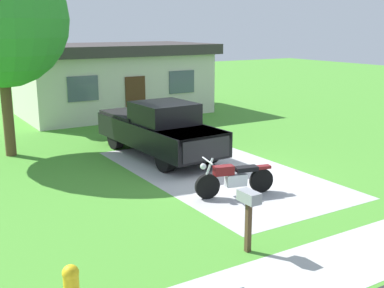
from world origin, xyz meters
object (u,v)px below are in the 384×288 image
(neighbor_house, at_px, (114,78))
(pickup_truck, at_px, (158,128))
(motorcycle, at_px, (234,178))
(mailbox, at_px, (249,205))

(neighbor_house, bearing_deg, pickup_truck, -103.35)
(motorcycle, bearing_deg, pickup_truck, 87.22)
(pickup_truck, height_order, neighbor_house, neighbor_house)
(neighbor_house, bearing_deg, mailbox, -103.98)
(motorcycle, xyz_separation_m, neighbor_house, (2.27, 13.34, 1.32))
(mailbox, distance_m, neighbor_house, 16.66)
(mailbox, bearing_deg, motorcycle, 58.08)
(motorcycle, xyz_separation_m, pickup_truck, (0.23, 4.73, 0.48))
(motorcycle, height_order, pickup_truck, pickup_truck)
(pickup_truck, relative_size, mailbox, 4.53)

